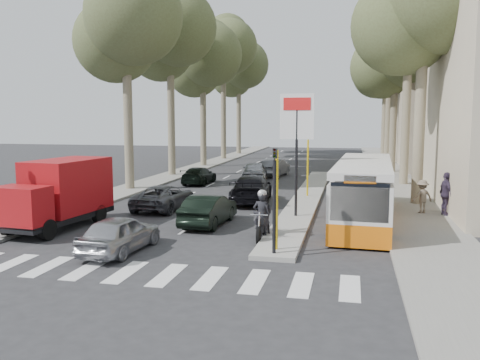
% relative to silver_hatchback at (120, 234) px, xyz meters
% --- Properties ---
extents(ground, '(120.00, 120.00, 0.00)m').
position_rel_silver_hatchback_xyz_m(ground, '(1.98, 1.93, -0.64)').
color(ground, '#28282B').
rests_on(ground, ground).
extents(sidewalk_right, '(3.20, 70.00, 0.12)m').
position_rel_silver_hatchback_xyz_m(sidewalk_right, '(10.58, 26.93, -0.58)').
color(sidewalk_right, gray).
rests_on(sidewalk_right, ground).
extents(median_left, '(2.40, 64.00, 0.12)m').
position_rel_silver_hatchback_xyz_m(median_left, '(-6.02, 29.93, -0.58)').
color(median_left, gray).
rests_on(median_left, ground).
extents(traffic_island, '(1.50, 26.00, 0.16)m').
position_rel_silver_hatchback_xyz_m(traffic_island, '(5.23, 12.93, -0.56)').
color(traffic_island, gray).
rests_on(traffic_island, ground).
extents(building_far, '(11.00, 20.00, 16.00)m').
position_rel_silver_hatchback_xyz_m(building_far, '(17.48, 35.93, 7.36)').
color(building_far, '#B7A88E').
rests_on(building_far, ground).
extents(billboard, '(1.50, 12.10, 5.60)m').
position_rel_silver_hatchback_xyz_m(billboard, '(5.23, 6.93, 3.06)').
color(billboard, yellow).
rests_on(billboard, ground).
extents(traffic_light_island, '(0.16, 0.41, 3.60)m').
position_rel_silver_hatchback_xyz_m(traffic_light_island, '(5.23, 0.43, 1.85)').
color(traffic_light_island, black).
rests_on(traffic_light_island, ground).
extents(tree_l_a, '(7.40, 7.20, 14.10)m').
position_rel_silver_hatchback_xyz_m(tree_l_a, '(-5.89, 14.04, 9.74)').
color(tree_l_a, '#6B604C').
rests_on(tree_l_a, ground).
extents(tree_l_b, '(7.40, 7.20, 14.88)m').
position_rel_silver_hatchback_xyz_m(tree_l_b, '(-5.99, 22.04, 10.43)').
color(tree_l_b, '#6B604C').
rests_on(tree_l_b, ground).
extents(tree_l_c, '(7.40, 7.20, 13.71)m').
position_rel_silver_hatchback_xyz_m(tree_l_c, '(-5.79, 30.04, 9.40)').
color(tree_l_c, '#6B604C').
rests_on(tree_l_c, ground).
extents(tree_l_d, '(7.40, 7.20, 15.66)m').
position_rel_silver_hatchback_xyz_m(tree_l_d, '(-5.89, 38.04, 11.12)').
color(tree_l_d, '#6B604C').
rests_on(tree_l_d, ground).
extents(tree_l_e, '(7.40, 7.20, 14.49)m').
position_rel_silver_hatchback_xyz_m(tree_l_e, '(-5.99, 46.04, 10.09)').
color(tree_l_e, '#6B604C').
rests_on(tree_l_e, ground).
extents(tree_r_a, '(7.40, 7.20, 14.10)m').
position_rel_silver_hatchback_xyz_m(tree_r_a, '(11.11, 12.04, 9.74)').
color(tree_r_a, '#6B604C').
rests_on(tree_r_a, ground).
extents(tree_r_b, '(7.40, 7.20, 15.27)m').
position_rel_silver_hatchback_xyz_m(tree_r_b, '(11.21, 20.04, 10.78)').
color(tree_r_b, '#6B604C').
rests_on(tree_r_b, ground).
extents(tree_r_c, '(7.40, 7.20, 13.32)m').
position_rel_silver_hatchback_xyz_m(tree_r_c, '(11.01, 28.04, 9.05)').
color(tree_r_c, '#6B604C').
rests_on(tree_r_c, ground).
extents(tree_r_d, '(7.40, 7.20, 14.88)m').
position_rel_silver_hatchback_xyz_m(tree_r_d, '(11.11, 36.04, 10.43)').
color(tree_r_d, '#6B604C').
rests_on(tree_r_d, ground).
extents(tree_r_e, '(7.40, 7.20, 14.10)m').
position_rel_silver_hatchback_xyz_m(tree_r_e, '(11.21, 44.04, 9.74)').
color(tree_r_e, '#6B604C').
rests_on(tree_r_e, ground).
extents(silver_hatchback, '(1.79, 3.87, 1.28)m').
position_rel_silver_hatchback_xyz_m(silver_hatchback, '(0.00, 0.00, 0.00)').
color(silver_hatchback, '#A2A3A9').
rests_on(silver_hatchback, ground).
extents(dark_hatchback, '(1.59, 4.04, 1.31)m').
position_rel_silver_hatchback_xyz_m(dark_hatchback, '(1.75, 4.89, 0.01)').
color(dark_hatchback, black).
rests_on(dark_hatchback, ground).
extents(queue_car_a, '(2.17, 4.45, 1.22)m').
position_rel_silver_hatchback_xyz_m(queue_car_a, '(-1.47, 8.00, -0.03)').
color(queue_car_a, '#45464C').
rests_on(queue_car_a, ground).
extents(queue_car_b, '(2.54, 5.19, 1.45)m').
position_rel_silver_hatchback_xyz_m(queue_car_b, '(2.40, 10.92, 0.09)').
color(queue_car_b, black).
rests_on(queue_car_b, ground).
extents(queue_car_c, '(2.28, 4.46, 1.45)m').
position_rel_silver_hatchback_xyz_m(queue_car_c, '(0.88, 19.85, 0.09)').
color(queue_car_c, '#979A9F').
rests_on(queue_car_c, ground).
extents(queue_car_d, '(1.96, 4.31, 1.37)m').
position_rel_silver_hatchback_xyz_m(queue_car_d, '(1.78, 23.45, 0.04)').
color(queue_car_d, '#4E5156').
rests_on(queue_car_d, ground).
extents(queue_car_e, '(1.64, 4.03, 1.17)m').
position_rel_silver_hatchback_xyz_m(queue_car_e, '(-2.61, 17.67, -0.06)').
color(queue_car_e, black).
rests_on(queue_car_e, ground).
extents(red_truck, '(2.49, 5.45, 2.82)m').
position_rel_silver_hatchback_xyz_m(red_truck, '(-4.07, 2.99, 0.85)').
color(red_truck, black).
rests_on(red_truck, ground).
extents(city_bus, '(2.73, 10.32, 2.69)m').
position_rel_silver_hatchback_xyz_m(city_bus, '(8.18, 6.97, 0.78)').
color(city_bus, orange).
rests_on(city_bus, ground).
extents(motorcycle, '(0.81, 2.22, 1.88)m').
position_rel_silver_hatchback_xyz_m(motorcycle, '(4.37, 3.08, 0.22)').
color(motorcycle, black).
rests_on(motorcycle, ground).
extents(pedestrian_near, '(0.84, 1.26, 1.98)m').
position_rel_silver_hatchback_xyz_m(pedestrian_near, '(11.88, 8.74, 0.47)').
color(pedestrian_near, '#372D43').
rests_on(pedestrian_near, sidewalk_right).
extents(pedestrian_far, '(1.10, 0.82, 1.56)m').
position_rel_silver_hatchback_xyz_m(pedestrian_far, '(10.90, 9.06, 0.26)').
color(pedestrian_far, '#6E6252').
rests_on(pedestrian_far, sidewalk_right).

